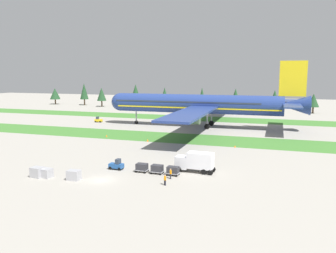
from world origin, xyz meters
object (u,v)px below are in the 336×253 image
cargo_dolly_third (173,170)px  taxiway_marker_1 (235,146)px  airliner (203,104)px  taxiway_marker_0 (107,136)px  catering_truck (195,161)px  uld_container_0 (46,173)px  ground_crew_marshaller (165,179)px  taxiway_marker_2 (148,140)px  pushback_tractor (98,120)px  uld_container_2 (74,175)px  baggage_tug (117,165)px  cargo_dolly_second (157,169)px  cargo_dolly_lead (142,167)px  uld_container_1 (37,172)px  ground_crew_loader (171,173)px

cargo_dolly_third → taxiway_marker_1: cargo_dolly_third is taller
airliner → taxiway_marker_0: size_ratio=142.85×
catering_truck → uld_container_0: catering_truck is taller
cargo_dolly_third → ground_crew_marshaller: bearing=-173.6°
taxiway_marker_2 → pushback_tractor: bearing=137.0°
ground_crew_marshaller → uld_container_2: bearing=45.8°
baggage_tug → cargo_dolly_second: baggage_tug is taller
baggage_tug → uld_container_0: 12.18m
cargo_dolly_second → taxiway_marker_2: bearing=26.7°
baggage_tug → cargo_dolly_lead: baggage_tug is taller
cargo_dolly_second → cargo_dolly_third: 2.90m
taxiway_marker_1 → catering_truck: bearing=-100.0°
baggage_tug → ground_crew_marshaller: size_ratio=1.52×
cargo_dolly_second → uld_container_0: size_ratio=1.13×
airliner → ground_crew_marshaller: (7.08, -59.47, -6.52)m
cargo_dolly_third → taxiway_marker_1: 27.11m
baggage_tug → pushback_tractor: 63.00m
airliner → uld_container_0: 63.40m
uld_container_1 → taxiway_marker_1: 44.51m
cargo_dolly_lead → pushback_tractor: bearing=37.9°
airliner → taxiway_marker_0: bearing=138.8°
cargo_dolly_third → uld_container_0: (-19.97, -7.62, -0.17)m
airliner → uld_container_1: (-14.71, -61.99, -6.61)m
cargo_dolly_lead → pushback_tractor: (-38.55, 53.52, -0.10)m
cargo_dolly_third → uld_container_0: 21.38m
uld_container_1 → taxiway_marker_1: bearing=50.0°
cargo_dolly_third → catering_truck: bearing=-42.5°
cargo_dolly_lead → cargo_dolly_second: (2.90, -0.11, 0.00)m
baggage_tug → taxiway_marker_2: size_ratio=3.89×
ground_crew_loader → cargo_dolly_second: bearing=33.0°
baggage_tug → taxiway_marker_0: baggage_tug is taller
ground_crew_marshaller → uld_container_1: 21.94m
ground_crew_loader → catering_truck: bearing=-52.4°
baggage_tug → uld_container_2: 8.73m
cargo_dolly_second → ground_crew_loader: ground_crew_loader is taller
catering_truck → taxiway_marker_1: size_ratio=15.02×
cargo_dolly_third → uld_container_1: bearing=112.6°
catering_truck → taxiway_marker_0: catering_truck is taller
taxiway_marker_1 → taxiway_marker_2: bearing=179.6°
cargo_dolly_lead → uld_container_0: bearing=121.1°
cargo_dolly_second → ground_crew_loader: 3.76m
catering_truck → ground_crew_loader: 6.05m
cargo_dolly_second → ground_crew_marshaller: 6.49m
airliner → uld_container_2: size_ratio=39.11×
cargo_dolly_third → ground_crew_marshaller: ground_crew_marshaller is taller
catering_truck → uld_container_1: catering_truck is taller
uld_container_1 → catering_truck: bearing=24.5°
pushback_tractor → uld_container_1: size_ratio=1.30×
airliner → cargo_dolly_third: size_ratio=34.69×
taxiway_marker_2 → baggage_tug: bearing=-81.1°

